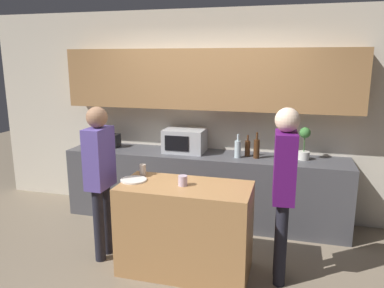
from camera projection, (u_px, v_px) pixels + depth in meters
ground_plane at (170, 276)px, 3.66m from camera, size 14.00×14.00×0.00m
back_wall at (209, 101)px, 4.88m from camera, size 6.40×0.40×2.70m
back_counter at (203, 187)px, 4.87m from camera, size 3.60×0.62×0.89m
kitchen_island at (185, 228)px, 3.68m from camera, size 1.27×0.63×0.89m
microwave at (185, 141)px, 4.85m from camera, size 0.52×0.39×0.30m
toaster at (110, 140)px, 5.13m from camera, size 0.26×0.16×0.18m
potted_plant at (304, 144)px, 4.45m from camera, size 0.14×0.14×0.40m
bottle_0 at (238, 149)px, 4.57m from camera, size 0.08×0.08×0.29m
bottle_1 at (247, 148)px, 4.64m from camera, size 0.07×0.07×0.27m
bottle_2 at (257, 148)px, 4.54m from camera, size 0.07×0.07×0.32m
plate_on_island at (134, 180)px, 3.71m from camera, size 0.26×0.26×0.01m
cup_0 at (183, 181)px, 3.56m from camera, size 0.09×0.09×0.10m
cup_1 at (143, 170)px, 3.87m from camera, size 0.07×0.07×0.12m
person_left at (284, 182)px, 3.38m from camera, size 0.22×0.35×1.66m
person_center at (100, 171)px, 3.82m from camera, size 0.21×0.34×1.62m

